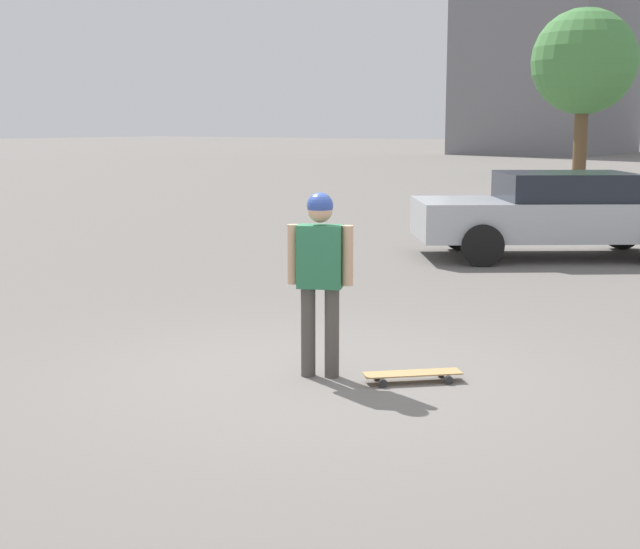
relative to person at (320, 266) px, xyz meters
name	(u,v)px	position (x,y,z in m)	size (l,w,h in m)	color
ground_plane	(320,376)	(0.00, 0.00, -0.97)	(220.00, 220.00, 0.00)	slate
person	(320,266)	(0.00, 0.00, 0.00)	(0.52, 0.34, 1.58)	#4C4742
skateboard	(412,374)	(0.74, 0.29, -0.90)	(0.73, 0.71, 0.08)	tan
car_parked_near	(559,213)	(-0.71, 7.95, -0.24)	(4.76, 4.17, 1.38)	#ADB2B7
tree_distant	(584,62)	(-7.53, 29.74, 3.60)	(4.18, 4.18, 6.69)	brown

